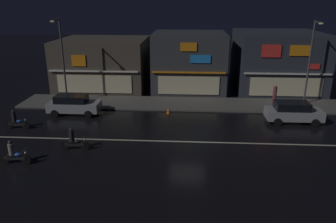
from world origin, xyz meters
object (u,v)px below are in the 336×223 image
object	(u,v)px
motorcycle_lead	(14,154)
streetlamp_west	(62,55)
pedestrian_on_sidewalk	(275,95)
parked_car_near_kerb	(293,112)
motorcycle_opposite_lane	(74,141)
traffic_cone	(169,110)
streetlamp_mid	(311,57)
parked_car_trailing	(74,104)
motorcycle_trailing_far	(16,121)

from	to	relation	value
motorcycle_lead	streetlamp_west	bearing A→B (deg)	-86.02
pedestrian_on_sidewalk	parked_car_near_kerb	distance (m)	4.46
motorcycle_opposite_lane	traffic_cone	distance (m)	9.44
streetlamp_mid	motorcycle_opposite_lane	world-z (taller)	streetlamp_mid
streetlamp_west	traffic_cone	bearing A→B (deg)	-12.43
parked_car_near_kerb	traffic_cone	distance (m)	10.08
streetlamp_mid	parked_car_trailing	distance (m)	21.00
streetlamp_west	streetlamp_mid	distance (m)	22.06
streetlamp_west	streetlamp_mid	size ratio (longest dim) A/B	1.02
motorcycle_lead	motorcycle_opposite_lane	distance (m)	3.57
streetlamp_west	parked_car_near_kerb	distance (m)	20.32
traffic_cone	motorcycle_trailing_far	bearing A→B (deg)	-159.39
streetlamp_west	motorcycle_trailing_far	world-z (taller)	streetlamp_west
motorcycle_lead	motorcycle_opposite_lane	xyz separation A→B (m)	(2.89, 2.10, 0.00)
streetlamp_mid	pedestrian_on_sidewalk	bearing A→B (deg)	179.15
parked_car_trailing	motorcycle_lead	size ratio (longest dim) A/B	2.26
pedestrian_on_sidewalk	traffic_cone	bearing A→B (deg)	-20.12
motorcycle_trailing_far	traffic_cone	distance (m)	12.01
motorcycle_opposite_lane	motorcycle_trailing_far	distance (m)	6.46
streetlamp_mid	motorcycle_lead	world-z (taller)	streetlamp_mid
parked_car_near_kerb	motorcycle_lead	size ratio (longest dim) A/B	2.26
streetlamp_west	pedestrian_on_sidewalk	bearing A→B (deg)	2.50
motorcycle_lead	streetlamp_mid	bearing A→B (deg)	-150.47
pedestrian_on_sidewalk	traffic_cone	size ratio (longest dim) A/B	3.30
streetlamp_west	traffic_cone	xyz separation A→B (m)	(9.69, -2.14, -4.30)
streetlamp_mid	motorcycle_opposite_lane	distance (m)	21.20
parked_car_trailing	motorcycle_trailing_far	size ratio (longest dim) A/B	2.26
streetlamp_mid	motorcycle_opposite_lane	size ratio (longest dim) A/B	3.92
motorcycle_lead	motorcycle_opposite_lane	world-z (taller)	same
parked_car_trailing	motorcycle_lead	distance (m)	9.03
streetlamp_west	streetlamp_mid	bearing A→B (deg)	2.08
traffic_cone	parked_car_near_kerb	bearing A→B (deg)	-8.35
parked_car_near_kerb	motorcycle_opposite_lane	bearing A→B (deg)	21.18
parked_car_trailing	traffic_cone	distance (m)	8.08
motorcycle_lead	traffic_cone	xyz separation A→B (m)	(8.58, 9.62, -0.36)
motorcycle_opposite_lane	parked_car_trailing	bearing A→B (deg)	-63.52
motorcycle_opposite_lane	pedestrian_on_sidewalk	bearing A→B (deg)	-137.76
pedestrian_on_sidewalk	motorcycle_trailing_far	world-z (taller)	pedestrian_on_sidewalk
parked_car_trailing	traffic_cone	world-z (taller)	parked_car_trailing
motorcycle_trailing_far	traffic_cone	bearing A→B (deg)	23.48
streetlamp_west	parked_car_near_kerb	world-z (taller)	streetlamp_west
motorcycle_trailing_far	motorcycle_opposite_lane	bearing A→B (deg)	-27.85
streetlamp_mid	traffic_cone	size ratio (longest dim) A/B	13.53
motorcycle_lead	pedestrian_on_sidewalk	bearing A→B (deg)	-146.70
streetlamp_west	pedestrian_on_sidewalk	world-z (taller)	streetlamp_west
parked_car_near_kerb	motorcycle_trailing_far	bearing A→B (deg)	7.43
streetlamp_west	streetlamp_mid	world-z (taller)	streetlamp_west
motorcycle_trailing_far	traffic_cone	world-z (taller)	motorcycle_trailing_far
parked_car_near_kerb	traffic_cone	size ratio (longest dim) A/B	7.82
motorcycle_opposite_lane	traffic_cone	xyz separation A→B (m)	(5.68, 7.52, -0.36)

